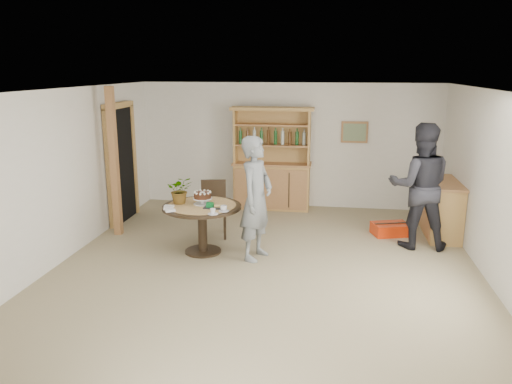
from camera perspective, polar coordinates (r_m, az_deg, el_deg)
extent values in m
plane|color=tan|center=(7.13, 1.01, -8.97)|extent=(7.00, 7.00, 0.00)
cube|color=white|center=(10.15, 3.73, 5.32)|extent=(6.00, 0.04, 2.50)
cube|color=white|center=(3.48, -6.92, -12.25)|extent=(6.00, 0.04, 2.50)
cube|color=white|center=(7.72, -21.59, 1.58)|extent=(0.04, 7.00, 2.50)
cube|color=white|center=(7.01, 26.15, -0.08)|extent=(0.04, 7.00, 2.50)
cube|color=white|center=(6.56, 1.10, 11.54)|extent=(6.00, 7.00, 0.04)
cube|color=#AA7347|center=(10.05, 11.19, 6.72)|extent=(0.52, 0.03, 0.42)
cube|color=#59724C|center=(10.03, 11.20, 6.71)|extent=(0.44, 0.02, 0.34)
cube|color=black|center=(9.48, -15.17, 3.00)|extent=(0.10, 0.90, 2.10)
cube|color=tan|center=(9.02, -16.32, 2.39)|extent=(0.12, 0.10, 2.10)
cube|color=tan|center=(9.92, -13.91, 3.56)|extent=(0.12, 0.10, 2.10)
cube|color=tan|center=(9.33, -15.48, 9.52)|extent=(0.12, 1.10, 0.10)
cube|color=#AA7347|center=(8.63, -15.91, 3.25)|extent=(0.12, 0.12, 2.50)
cube|color=tan|center=(10.08, 1.83, 0.65)|extent=(1.50, 0.50, 0.90)
cube|color=#AA7347|center=(9.99, 1.85, 3.27)|extent=(1.56, 0.54, 0.04)
cube|color=tan|center=(10.00, 1.94, 6.48)|extent=(1.50, 0.04, 1.06)
cube|color=tan|center=(9.96, -2.36, 6.45)|extent=(0.04, 0.34, 1.06)
cube|color=tan|center=(9.79, 6.11, 6.24)|extent=(0.04, 0.34, 1.06)
cube|color=#AA7347|center=(9.87, 1.83, 5.39)|extent=(1.44, 0.32, 0.03)
cube|color=#AA7347|center=(9.82, 1.85, 7.69)|extent=(1.44, 0.32, 0.03)
cube|color=tan|center=(9.79, 1.86, 9.50)|extent=(1.62, 0.40, 0.06)
cylinder|color=#194C1E|center=(9.93, -1.39, 6.35)|extent=(0.07, 0.07, 0.28)
cylinder|color=#4C2D14|center=(9.91, -0.47, 6.33)|extent=(0.07, 0.07, 0.28)
cylinder|color=#B2BFB2|center=(9.88, 0.45, 6.31)|extent=(0.07, 0.07, 0.28)
cylinder|color=#194C1E|center=(9.86, 1.37, 6.29)|extent=(0.07, 0.07, 0.28)
cylinder|color=#4C2D14|center=(9.84, 2.30, 6.27)|extent=(0.07, 0.07, 0.28)
cylinder|color=#B2BFB2|center=(9.83, 3.24, 6.24)|extent=(0.07, 0.07, 0.28)
cylinder|color=#194C1E|center=(9.81, 4.17, 6.22)|extent=(0.07, 0.07, 0.28)
cylinder|color=#4C2D14|center=(9.80, 5.11, 6.19)|extent=(0.07, 0.07, 0.28)
cube|color=tan|center=(9.01, 20.39, -1.88)|extent=(0.50, 1.20, 0.90)
cube|color=#AA7347|center=(8.90, 20.64, 1.03)|extent=(0.54, 1.26, 0.04)
cylinder|color=black|center=(7.62, -6.20, -1.70)|extent=(1.20, 1.20, 0.04)
cylinder|color=black|center=(7.73, -6.13, -4.34)|extent=(0.14, 0.14, 0.70)
cylinder|color=black|center=(7.84, -6.06, -6.73)|extent=(0.56, 0.56, 0.03)
cylinder|color=tan|center=(7.61, -6.20, -1.51)|extent=(1.04, 1.04, 0.01)
cube|color=black|center=(8.39, -4.84, -2.16)|extent=(0.50, 0.50, 0.04)
cube|color=black|center=(8.51, -4.87, -0.19)|extent=(0.42, 0.12, 0.46)
cube|color=black|center=(8.46, -4.90, 1.25)|extent=(0.42, 0.13, 0.05)
cube|color=black|center=(8.29, -6.06, -4.06)|extent=(0.04, 0.04, 0.44)
cube|color=black|center=(8.29, -3.57, -4.01)|extent=(0.03, 0.04, 0.44)
cube|color=black|center=(8.64, -6.00, -3.32)|extent=(0.04, 0.04, 0.44)
cube|color=black|center=(8.63, -3.61, -3.27)|extent=(0.03, 0.04, 0.44)
cylinder|color=white|center=(7.66, -6.11, -1.34)|extent=(0.28, 0.28, 0.01)
cylinder|color=white|center=(7.64, -6.12, -1.05)|extent=(0.05, 0.05, 0.08)
cylinder|color=white|center=(7.63, -6.13, -0.73)|extent=(0.30, 0.30, 0.01)
cylinder|color=#492214|center=(7.62, -6.14, -0.36)|extent=(0.26, 0.26, 0.09)
cylinder|color=white|center=(7.61, -6.15, -0.03)|extent=(0.08, 0.08, 0.01)
sphere|color=white|center=(7.58, -5.27, -0.07)|extent=(0.04, 0.04, 0.04)
sphere|color=white|center=(7.64, -5.28, 0.04)|extent=(0.04, 0.04, 0.04)
sphere|color=white|center=(7.69, -5.52, 0.13)|extent=(0.04, 0.04, 0.04)
sphere|color=white|center=(7.72, -5.92, 0.18)|extent=(0.04, 0.04, 0.04)
sphere|color=white|center=(7.72, -6.38, 0.17)|extent=(0.04, 0.04, 0.04)
sphere|color=white|center=(7.69, -6.78, 0.10)|extent=(0.04, 0.04, 0.04)
sphere|color=white|center=(7.64, -7.02, 0.00)|extent=(0.04, 0.04, 0.04)
sphere|color=white|center=(7.58, -7.02, -0.12)|extent=(0.04, 0.04, 0.04)
sphere|color=white|center=(7.53, -6.79, -0.21)|extent=(0.04, 0.04, 0.04)
sphere|color=white|center=(7.50, -6.38, -0.26)|extent=(0.04, 0.04, 0.04)
sphere|color=white|center=(7.50, -5.90, -0.24)|extent=(0.04, 0.04, 0.04)
sphere|color=white|center=(7.53, -5.50, -0.18)|extent=(0.04, 0.04, 0.04)
imported|color=#3F7233|center=(7.70, -8.67, 0.24)|extent=(0.47, 0.44, 0.42)
cube|color=black|center=(7.44, -4.80, -1.75)|extent=(0.30, 0.20, 0.01)
cube|color=#0C6E2B|center=(7.45, -5.26, -1.48)|extent=(0.10, 0.10, 0.06)
cube|color=#0C6E2B|center=(7.44, -5.26, -1.22)|extent=(0.11, 0.02, 0.01)
cylinder|color=silver|center=(7.25, -3.71, -2.17)|extent=(0.15, 0.15, 0.01)
imported|color=silver|center=(7.24, -3.72, -1.84)|extent=(0.10, 0.10, 0.08)
cylinder|color=silver|center=(7.12, -4.95, -2.50)|extent=(0.15, 0.15, 0.01)
imported|color=silver|center=(7.11, -4.96, -2.18)|extent=(0.08, 0.08, 0.07)
cube|color=white|center=(7.55, -9.90, -1.62)|extent=(0.14, 0.08, 0.03)
cube|color=white|center=(7.43, -9.97, -1.87)|extent=(0.16, 0.11, 0.03)
cube|color=white|center=(7.32, -9.78, -2.11)|extent=(0.16, 0.14, 0.03)
imported|color=slate|center=(7.30, 0.02, -0.76)|extent=(0.63, 0.78, 1.84)
imported|color=black|center=(8.18, 18.20, 0.64)|extent=(0.98, 0.77, 1.98)
cube|color=red|center=(8.86, 15.12, -4.11)|extent=(0.69, 0.56, 0.20)
cube|color=black|center=(8.83, 15.16, -3.46)|extent=(0.55, 0.20, 0.01)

